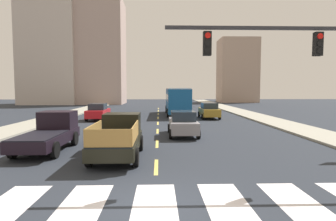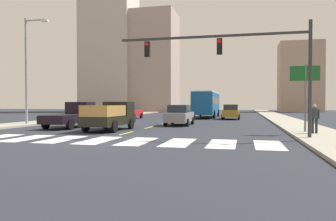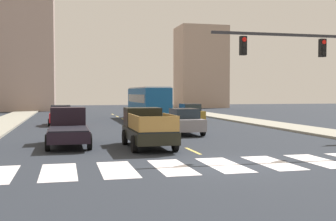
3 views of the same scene
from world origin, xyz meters
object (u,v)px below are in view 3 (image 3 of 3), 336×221
Objects in this scene: pickup_dark at (68,128)px; city_bus at (148,101)px; sedan_near_right at (184,121)px; sedan_near_left at (61,115)px; sedan_mid at (190,113)px; pickup_stakebed at (147,128)px.

pickup_dark is 21.36m from city_bus.
sedan_near_right is (7.51, 4.27, -0.06)m from pickup_dark.
city_bus is (8.07, 19.75, 1.03)m from pickup_dark.
pickup_dark reaches higher than sedan_near_left.
sedan_mid and sedan_near_left have the same top height.
city_bus is 2.45× the size of sedan_mid.
pickup_stakebed is 0.48× the size of city_bus.
sedan_mid is at bearing 64.86° from pickup_stakebed.
city_bus reaches higher than pickup_dark.
pickup_dark is 0.48× the size of city_bus.
city_bus reaches higher than sedan_near_left.
pickup_stakebed is 16.67m from sedan_near_left.
pickup_dark is at bearing -110.18° from city_bus.
sedan_mid is 1.00× the size of sedan_near_left.
pickup_stakebed is 4.20m from pickup_dark.
sedan_near_right is (-0.56, -15.48, -1.09)m from city_bus.
sedan_near_left is (-4.42, 16.07, -0.08)m from pickup_stakebed.
pickup_dark reaches higher than sedan_near_right.
pickup_stakebed is at bearing -99.03° from city_bus.
pickup_dark is 8.64m from sedan_near_right.
sedan_mid is at bearing 71.44° from sedan_near_right.
sedan_near_right is at bearing -50.48° from sedan_near_left.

